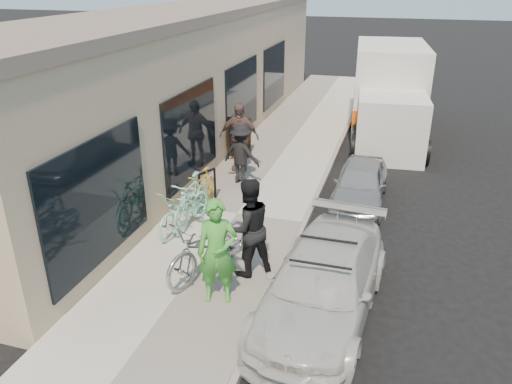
# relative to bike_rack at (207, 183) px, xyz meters

# --- Properties ---
(ground) EXTENTS (120.00, 120.00, 0.00)m
(ground) POSITION_rel_bike_rack_xyz_m (2.87, -3.40, -0.63)
(ground) COLOR black
(ground) RESTS_ON ground
(sidewalk) EXTENTS (3.00, 34.00, 0.15)m
(sidewalk) POSITION_rel_bike_rack_xyz_m (0.87, -0.40, -0.56)
(sidewalk) COLOR beige
(sidewalk) RESTS_ON ground
(curb) EXTENTS (0.12, 34.00, 0.13)m
(curb) POSITION_rel_bike_rack_xyz_m (2.42, -0.40, -0.57)
(curb) COLOR gray
(curb) RESTS_ON ground
(storefront) EXTENTS (3.60, 20.00, 4.22)m
(storefront) POSITION_rel_bike_rack_xyz_m (-2.37, 4.59, 1.49)
(storefront) COLOR #C9AE8C
(storefront) RESTS_ON ground
(bike_rack) EXTENTS (0.25, 0.53, 0.80)m
(bike_rack) POSITION_rel_bike_rack_xyz_m (0.00, 0.00, 0.00)
(bike_rack) COLOR black
(bike_rack) RESTS_ON sidewalk
(sandwich_board) EXTENTS (0.76, 0.76, 1.09)m
(sandwich_board) POSITION_rel_bike_rack_xyz_m (-0.30, 3.28, 0.07)
(sandwich_board) COLOR black
(sandwich_board) RESTS_ON sidewalk
(sedan_white) EXTENTS (1.99, 4.22, 1.23)m
(sedan_white) POSITION_rel_bike_rack_xyz_m (3.30, -3.28, -0.04)
(sedan_white) COLOR silver
(sedan_white) RESTS_ON ground
(sedan_silver) EXTENTS (1.24, 3.02, 1.03)m
(sedan_silver) POSITION_rel_bike_rack_xyz_m (3.45, 1.28, -0.12)
(sedan_silver) COLOR #99999E
(sedan_silver) RESTS_ON ground
(moving_truck) EXTENTS (2.80, 6.23, 2.98)m
(moving_truck) POSITION_rel_bike_rack_xyz_m (3.74, 7.26, 0.69)
(moving_truck) COLOR silver
(moving_truck) RESTS_ON ground
(tandem_bike) EXTENTS (1.41, 2.29, 1.14)m
(tandem_bike) POSITION_rel_bike_rack_xyz_m (1.17, -2.85, 0.09)
(tandem_bike) COLOR #A8A8AB
(tandem_bike) RESTS_ON sidewalk
(woman_rider) EXTENTS (0.76, 0.61, 1.82)m
(woman_rider) POSITION_rel_bike_rack_xyz_m (1.60, -3.57, 0.43)
(woman_rider) COLOR green
(woman_rider) RESTS_ON sidewalk
(man_standing) EXTENTS (1.13, 1.12, 1.84)m
(man_standing) POSITION_rel_bike_rack_xyz_m (1.83, -2.65, 0.44)
(man_standing) COLOR black
(man_standing) RESTS_ON sidewalk
(cruiser_bike_a) EXTENTS (0.51, 1.80, 1.08)m
(cruiser_bike_a) POSITION_rel_bike_rack_xyz_m (0.08, -1.13, 0.06)
(cruiser_bike_a) COLOR #97E2C4
(cruiser_bike_a) RESTS_ON sidewalk
(cruiser_bike_b) EXTENTS (0.93, 1.91, 0.96)m
(cruiser_bike_b) POSITION_rel_bike_rack_xyz_m (0.05, -1.42, -0.00)
(cruiser_bike_b) COLOR #97E2C4
(cruiser_bike_b) RESTS_ON sidewalk
(cruiser_bike_c) EXTENTS (0.45, 1.51, 0.90)m
(cruiser_bike_c) POSITION_rel_bike_rack_xyz_m (0.02, -0.31, -0.03)
(cruiser_bike_c) COLOR gold
(cruiser_bike_c) RESTS_ON sidewalk
(bystander_a) EXTENTS (1.10, 0.77, 1.56)m
(bystander_a) POSITION_rel_bike_rack_xyz_m (0.40, 1.38, 0.30)
(bystander_a) COLOR black
(bystander_a) RESTS_ON sidewalk
(bystander_b) EXTENTS (1.14, 0.57, 1.87)m
(bystander_b) POSITION_rel_bike_rack_xyz_m (0.05, 2.26, 0.45)
(bystander_b) COLOR brown
(bystander_b) RESTS_ON sidewalk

